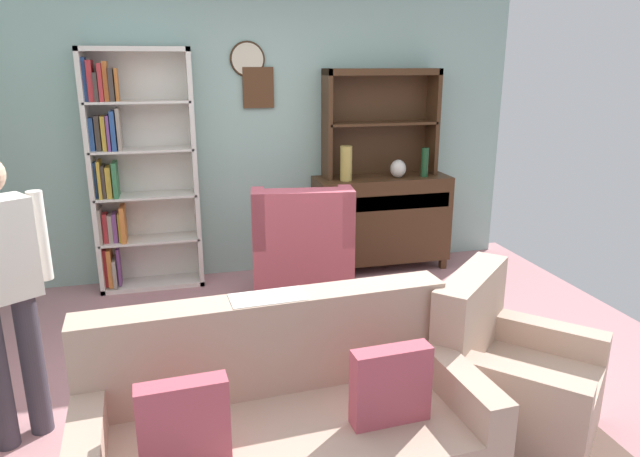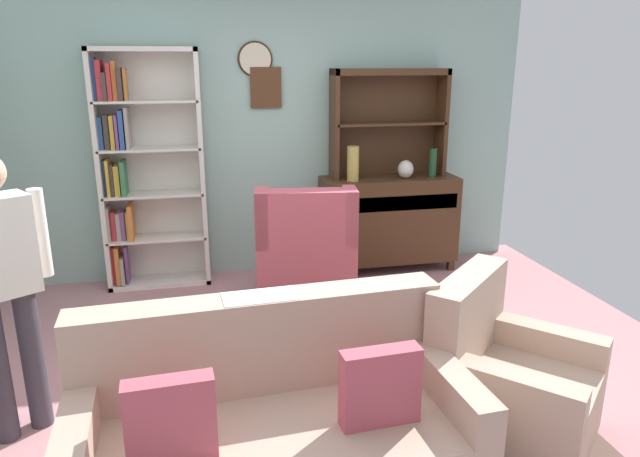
# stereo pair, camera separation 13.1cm
# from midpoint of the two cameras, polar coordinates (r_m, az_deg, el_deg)

# --- Properties ---
(ground_plane) EXTENTS (5.40, 4.60, 0.02)m
(ground_plane) POSITION_cam_midpoint_polar(r_m,az_deg,el_deg) (3.87, -1.72, -14.71)
(ground_plane) COLOR #B27A7F
(wall_back) EXTENTS (5.00, 0.09, 2.80)m
(wall_back) POSITION_cam_midpoint_polar(r_m,az_deg,el_deg) (5.45, -6.91, 10.08)
(wall_back) COLOR #93B7AD
(wall_back) RESTS_ON ground_plane
(area_rug) EXTENTS (2.47, 2.16, 0.01)m
(area_rug) POSITION_cam_midpoint_polar(r_m,az_deg,el_deg) (3.66, 2.55, -16.46)
(area_rug) COLOR brown
(area_rug) RESTS_ON ground_plane
(bookshelf) EXTENTS (0.90, 0.30, 2.10)m
(bookshelf) POSITION_cam_midpoint_polar(r_m,az_deg,el_deg) (5.28, -18.67, 5.44)
(bookshelf) COLOR silver
(bookshelf) RESTS_ON ground_plane
(sideboard) EXTENTS (1.30, 0.45, 0.92)m
(sideboard) POSITION_cam_midpoint_polar(r_m,az_deg,el_deg) (5.63, 5.43, 1.02)
(sideboard) COLOR #422816
(sideboard) RESTS_ON ground_plane
(sideboard_hutch) EXTENTS (1.10, 0.26, 1.00)m
(sideboard_hutch) POSITION_cam_midpoint_polar(r_m,az_deg,el_deg) (5.55, 5.34, 11.84)
(sideboard_hutch) COLOR #422816
(sideboard_hutch) RESTS_ON sideboard
(vase_tall) EXTENTS (0.11, 0.11, 0.32)m
(vase_tall) POSITION_cam_midpoint_polar(r_m,az_deg,el_deg) (5.31, 1.90, 6.48)
(vase_tall) COLOR tan
(vase_tall) RESTS_ON sideboard
(vase_round) EXTENTS (0.15, 0.15, 0.17)m
(vase_round) POSITION_cam_midpoint_polar(r_m,az_deg,el_deg) (5.50, 7.09, 5.92)
(vase_round) COLOR beige
(vase_round) RESTS_ON sideboard
(bottle_wine) EXTENTS (0.07, 0.07, 0.28)m
(bottle_wine) POSITION_cam_midpoint_polar(r_m,az_deg,el_deg) (5.57, 9.70, 6.51)
(bottle_wine) COLOR #194223
(bottle_wine) RESTS_ON sideboard
(couch_floral) EXTENTS (1.85, 0.95, 0.90)m
(couch_floral) POSITION_cam_midpoint_polar(r_m,az_deg,el_deg) (2.83, -5.01, -19.93)
(couch_floral) COLOR tan
(couch_floral) RESTS_ON ground_plane
(armchair_floral) EXTENTS (1.08, 1.08, 0.88)m
(armchair_floral) POSITION_cam_midpoint_polar(r_m,az_deg,el_deg) (3.40, 17.32, -14.42)
(armchair_floral) COLOR tan
(armchair_floral) RESTS_ON ground_plane
(wingback_chair) EXTENTS (0.89, 0.90, 1.05)m
(wingback_chair) POSITION_cam_midpoint_polar(r_m,az_deg,el_deg) (4.71, -2.65, -3.60)
(wingback_chair) COLOR #B74C5B
(wingback_chair) RESTS_ON ground_plane
(person_reading) EXTENTS (0.48, 0.35, 1.56)m
(person_reading) POSITION_cam_midpoint_polar(r_m,az_deg,el_deg) (3.36, -30.13, -4.71)
(person_reading) COLOR #38333D
(person_reading) RESTS_ON ground_plane
(coffee_table) EXTENTS (0.80, 0.50, 0.42)m
(coffee_table) POSITION_cam_midpoint_polar(r_m,az_deg,el_deg) (3.47, -3.29, -11.74)
(coffee_table) COLOR #422816
(coffee_table) RESTS_ON ground_plane
(book_stack) EXTENTS (0.19, 0.15, 0.09)m
(book_stack) POSITION_cam_midpoint_polar(r_m,az_deg,el_deg) (3.50, -2.95, -9.54)
(book_stack) COLOR gold
(book_stack) RESTS_ON coffee_table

